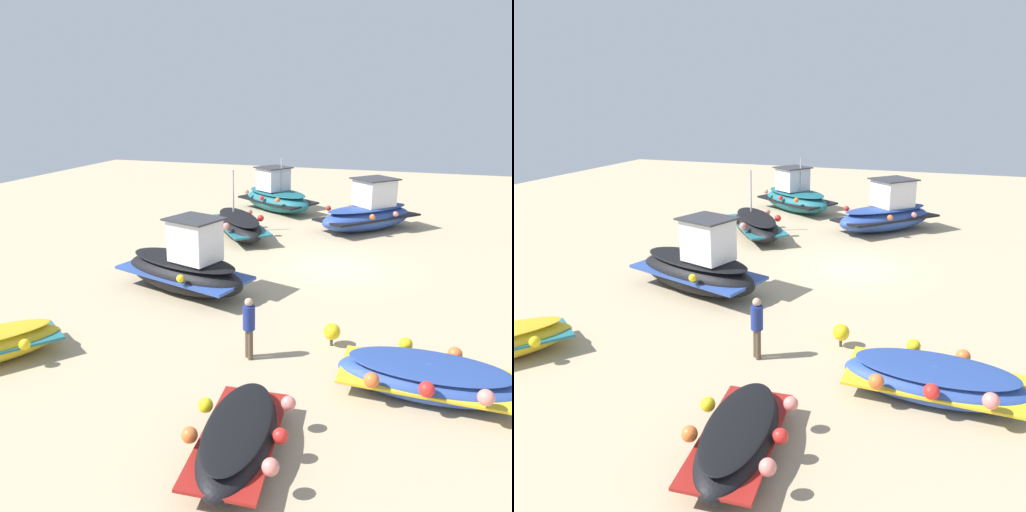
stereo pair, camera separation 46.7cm
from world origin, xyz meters
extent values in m
plane|color=tan|center=(0.00, 0.00, 0.00)|extent=(56.84, 56.84, 0.00)
sphere|color=yellow|center=(10.38, -6.18, 0.63)|extent=(0.29, 0.29, 0.29)
ellipsoid|color=#2D4C9E|center=(-6.43, 0.38, 0.61)|extent=(5.55, 5.33, 1.33)
cube|color=black|center=(-6.43, 0.38, 0.67)|extent=(5.42, 5.21, 0.21)
ellipsoid|color=navy|center=(-6.43, 0.38, 1.13)|extent=(4.86, 4.66, 0.29)
cube|color=white|center=(-6.72, 0.65, 1.89)|extent=(2.26, 2.25, 1.33)
cube|color=#333338|center=(-6.72, 0.65, 2.59)|extent=(2.63, 2.61, 0.06)
sphere|color=red|center=(-6.13, -1.54, 1.06)|extent=(0.28, 0.28, 0.28)
sphere|color=orange|center=(-5.04, 0.78, 1.01)|extent=(0.28, 0.28, 0.28)
sphere|color=orange|center=(-7.25, -0.53, 1.02)|extent=(0.28, 0.28, 0.28)
sphere|color=#EA7F75|center=(-6.17, 1.80, 0.99)|extent=(0.28, 0.28, 0.28)
sphere|color=red|center=(-8.38, 0.49, 0.99)|extent=(0.28, 0.28, 0.28)
ellipsoid|color=black|center=(4.28, -4.74, 0.62)|extent=(3.39, 5.43, 1.29)
cube|color=#2D4C9E|center=(4.28, -4.74, 0.68)|extent=(3.37, 5.25, 0.15)
ellipsoid|color=black|center=(4.28, -4.74, 1.14)|extent=(2.96, 4.78, 0.24)
cube|color=white|center=(4.46, -4.15, 1.95)|extent=(1.65, 1.77, 1.42)
cube|color=#333338|center=(4.46, -4.15, 2.69)|extent=(1.91, 2.05, 0.06)
sphere|color=red|center=(3.00, -5.26, 1.09)|extent=(0.26, 0.26, 0.26)
sphere|color=yellow|center=(5.55, -4.21, 0.95)|extent=(0.26, 0.26, 0.26)
ellipsoid|color=#2D4C9E|center=(8.56, 3.46, 0.40)|extent=(1.74, 4.16, 0.90)
cube|color=gold|center=(8.56, 3.46, 0.44)|extent=(1.75, 4.00, 0.17)
ellipsoid|color=navy|center=(8.56, 3.46, 0.73)|extent=(1.49, 3.66, 0.22)
sphere|color=#EA7F75|center=(9.51, 4.59, 0.72)|extent=(0.34, 0.34, 0.34)
sphere|color=orange|center=(7.65, 4.07, 0.68)|extent=(0.34, 0.34, 0.34)
sphere|color=red|center=(9.48, 3.44, 0.67)|extent=(0.34, 0.34, 0.34)
sphere|color=yellow|center=(7.62, 2.92, 0.74)|extent=(0.34, 0.34, 0.34)
sphere|color=orange|center=(9.44, 2.28, 0.66)|extent=(0.34, 0.34, 0.34)
ellipsoid|color=black|center=(11.89, 0.08, 0.38)|extent=(3.48, 1.68, 0.79)
cube|color=maroon|center=(11.89, 0.08, 0.42)|extent=(3.35, 1.71, 0.09)
ellipsoid|color=black|center=(11.89, 0.08, 0.70)|extent=(3.06, 1.47, 0.15)
sphere|color=#EA7F75|center=(10.88, 0.79, 0.67)|extent=(0.31, 0.31, 0.31)
sphere|color=yellow|center=(11.50, -0.77, 0.70)|extent=(0.31, 0.31, 0.31)
sphere|color=red|center=(11.82, 0.87, 0.57)|extent=(0.31, 0.31, 0.31)
sphere|color=orange|center=(12.44, -0.68, 0.67)|extent=(0.31, 0.31, 0.31)
sphere|color=#EA7F75|center=(12.76, 0.96, 0.64)|extent=(0.31, 0.31, 0.31)
ellipsoid|color=black|center=(-3.28, -5.42, 0.51)|extent=(5.24, 4.47, 1.08)
cube|color=#1E6670|center=(-3.28, -5.42, 0.56)|extent=(5.09, 4.38, 0.14)
ellipsoid|color=black|center=(-3.28, -5.42, 0.94)|extent=(4.59, 3.91, 0.21)
cylinder|color=#B7B7BC|center=(-4.02, -5.95, 2.07)|extent=(0.08, 0.08, 2.08)
sphere|color=#EA7F75|center=(-4.97, -5.43, 0.83)|extent=(0.32, 0.32, 0.32)
sphere|color=yellow|center=(-3.08, -6.48, 0.79)|extent=(0.32, 0.32, 0.32)
sphere|color=red|center=(-3.49, -4.36, 0.92)|extent=(0.32, 0.32, 0.32)
sphere|color=#EA7F75|center=(-1.60, -5.40, 0.89)|extent=(0.32, 0.32, 0.32)
ellipsoid|color=#1E6670|center=(-9.38, -5.21, 0.60)|extent=(4.64, 5.43, 1.32)
cube|color=black|center=(-9.38, -5.21, 0.66)|extent=(4.54, 5.27, 0.21)
ellipsoid|color=#1A565F|center=(-9.38, -5.21, 1.11)|extent=(4.04, 4.75, 0.29)
cube|color=silver|center=(-9.58, -5.50, 1.85)|extent=(2.06, 2.03, 1.29)
cube|color=#333338|center=(-9.58, -5.50, 2.53)|extent=(2.39, 2.36, 0.06)
cylinder|color=#B7B7BC|center=(-9.17, -4.90, 2.17)|extent=(0.08, 0.08, 1.94)
sphere|color=orange|center=(-7.62, -4.68, 1.02)|extent=(0.27, 0.27, 0.27)
sphere|color=#EA7F75|center=(-9.94, -3.97, 0.93)|extent=(0.27, 0.27, 0.27)
sphere|color=red|center=(-8.42, -5.86, 0.91)|extent=(0.27, 0.27, 0.27)
sphere|color=yellow|center=(-10.74, -5.16, 0.91)|extent=(0.27, 0.27, 0.27)
sphere|color=#EA7F75|center=(-9.22, -7.04, 1.09)|extent=(0.27, 0.27, 0.27)
cylinder|color=brown|center=(8.24, -0.92, 0.42)|extent=(0.14, 0.14, 0.83)
cylinder|color=brown|center=(8.13, -1.03, 0.42)|extent=(0.14, 0.14, 0.83)
cylinder|color=navy|center=(8.18, -0.98, 1.15)|extent=(0.32, 0.32, 0.64)
sphere|color=tan|center=(8.18, -0.98, 1.58)|extent=(0.22, 0.22, 0.22)
cylinder|color=#3F3F42|center=(6.81, 0.95, 0.09)|extent=(0.08, 0.08, 0.19)
sphere|color=yellow|center=(6.81, 0.95, 0.42)|extent=(0.47, 0.47, 0.47)
camera|label=1|loc=(19.70, 2.97, 6.63)|focal=36.26mm
camera|label=2|loc=(19.55, 3.41, 6.63)|focal=36.26mm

